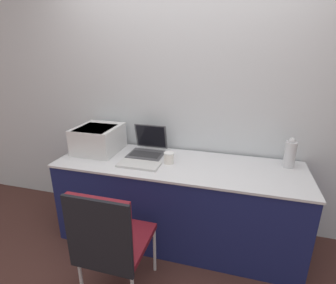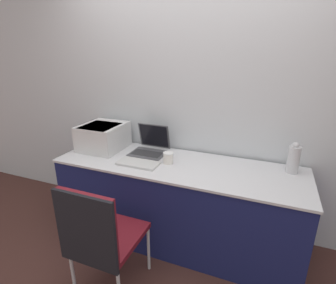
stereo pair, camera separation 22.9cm
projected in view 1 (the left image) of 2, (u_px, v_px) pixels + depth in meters
The scene contains 9 objects.
ground_plane at pixel (168, 261), 2.26m from camera, with size 14.00×14.00×0.00m, color #472823.
wall_back at pixel (189, 97), 2.48m from camera, with size 8.00×0.05×2.60m.
table at pixel (177, 202), 2.43m from camera, with size 2.17×0.69×0.78m.
printer at pixel (98, 138), 2.54m from camera, with size 0.39×0.44×0.25m.
laptop_left at pixel (148, 148), 2.51m from camera, with size 0.32×0.32×0.26m.
external_keyboard at pixel (139, 165), 2.26m from camera, with size 0.36×0.17×0.02m.
coffee_cup at pixel (169, 158), 2.29m from camera, with size 0.09×0.09×0.10m.
metal_pitcher at pixel (290, 154), 2.20m from camera, with size 0.09×0.09×0.26m.
chair at pixel (109, 239), 1.71m from camera, with size 0.44×0.50×0.92m.
Camera 1 is at (0.49, -1.72, 1.73)m, focal length 28.00 mm.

